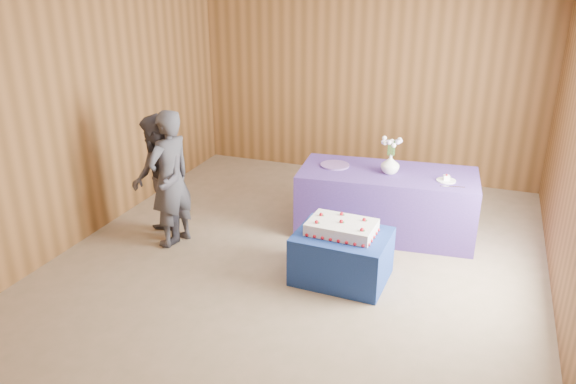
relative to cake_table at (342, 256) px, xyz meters
The scene contains 13 objects.
ground 0.59m from the cake_table, 165.66° to the left, with size 6.00×6.00×0.00m, color gray.
room_shell 1.64m from the cake_table, 165.66° to the left, with size 5.04×6.04×2.72m.
cake_table is the anchor object (origin of this frame).
serving_table 1.24m from the cake_table, 80.72° to the left, with size 2.00×0.90×0.75m, color #4C3084.
sheet_cake 0.31m from the cake_table, 132.57° to the left, with size 0.70×0.50×0.16m.
vase 1.35m from the cake_table, 79.47° to the left, with size 0.21×0.21×0.22m, color white.
flower_spray 1.48m from the cake_table, 79.47° to the left, with size 0.23×0.23×0.18m.
platter 1.38m from the cake_table, 109.52° to the left, with size 0.34×0.34×0.02m, color #6E4C99.
plate 1.51m from the cake_table, 53.62° to the left, with size 0.21×0.21×0.01m, color white.
cake_slice 1.53m from the cake_table, 53.60° to the left, with size 0.08×0.07×0.08m.
knife 1.45m from the cake_table, 47.11° to the left, with size 0.26×0.02×0.00m, color #BDBCC1.
guest_left 2.06m from the cake_table, behind, with size 0.56×0.37×1.54m, color #393A43.
guest_right 2.18m from the cake_table, behind, with size 0.71×0.56×1.47m, color #383843.
Camera 1 is at (1.72, -4.94, 2.94)m, focal length 35.00 mm.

